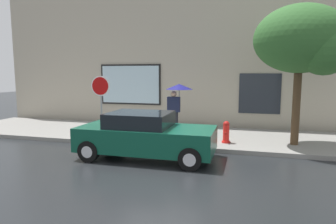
{
  "coord_description": "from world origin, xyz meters",
  "views": [
    {
      "loc": [
        2.63,
        -8.44,
        2.6
      ],
      "look_at": [
        -0.14,
        1.8,
        1.2
      ],
      "focal_mm": 31.32,
      "sensor_mm": 36.0,
      "label": 1
    }
  ],
  "objects_px": {
    "parked_car": "(145,136)",
    "street_tree": "(305,41)",
    "pedestrian_with_umbrella": "(178,94)",
    "stop_sign": "(101,94)",
    "fire_hydrant": "(226,132)"
  },
  "relations": [
    {
      "from": "fire_hydrant",
      "to": "street_tree",
      "type": "xyz_separation_m",
      "value": [
        2.45,
        0.28,
        3.11
      ]
    },
    {
      "from": "parked_car",
      "to": "street_tree",
      "type": "bearing_deg",
      "value": 26.1
    },
    {
      "from": "parked_car",
      "to": "fire_hydrant",
      "type": "bearing_deg",
      "value": 41.68
    },
    {
      "from": "pedestrian_with_umbrella",
      "to": "stop_sign",
      "type": "bearing_deg",
      "value": -147.61
    },
    {
      "from": "parked_car",
      "to": "stop_sign",
      "type": "height_order",
      "value": "stop_sign"
    },
    {
      "from": "street_tree",
      "to": "pedestrian_with_umbrella",
      "type": "bearing_deg",
      "value": 168.49
    },
    {
      "from": "parked_car",
      "to": "stop_sign",
      "type": "xyz_separation_m",
      "value": [
        -2.33,
        1.61,
        1.11
      ]
    },
    {
      "from": "fire_hydrant",
      "to": "parked_car",
      "type": "bearing_deg",
      "value": -138.32
    },
    {
      "from": "parked_car",
      "to": "street_tree",
      "type": "distance_m",
      "value": 6.06
    },
    {
      "from": "parked_car",
      "to": "pedestrian_with_umbrella",
      "type": "relative_size",
      "value": 2.04
    },
    {
      "from": "pedestrian_with_umbrella",
      "to": "stop_sign",
      "type": "distance_m",
      "value": 3.06
    },
    {
      "from": "fire_hydrant",
      "to": "stop_sign",
      "type": "height_order",
      "value": "stop_sign"
    },
    {
      "from": "fire_hydrant",
      "to": "pedestrian_with_umbrella",
      "type": "xyz_separation_m",
      "value": [
        -2.06,
        1.19,
        1.26
      ]
    },
    {
      "from": "pedestrian_with_umbrella",
      "to": "street_tree",
      "type": "distance_m",
      "value": 4.96
    },
    {
      "from": "stop_sign",
      "to": "fire_hydrant",
      "type": "bearing_deg",
      "value": 5.45
    }
  ]
}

